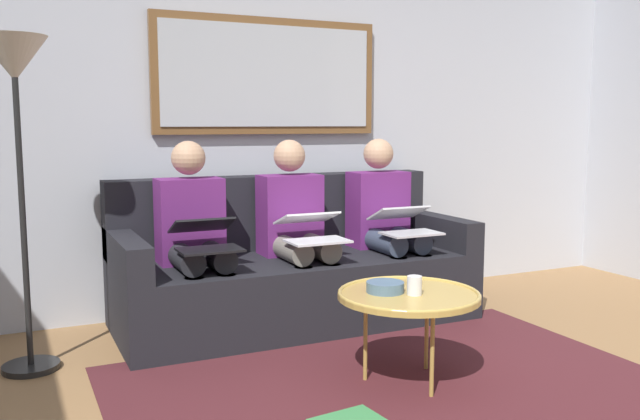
# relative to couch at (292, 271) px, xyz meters

# --- Properties ---
(wall_rear) EXTENTS (6.00, 0.12, 2.60)m
(wall_rear) POSITION_rel_couch_xyz_m (0.00, -0.48, 0.99)
(wall_rear) COLOR #B7BCC6
(wall_rear) RESTS_ON ground_plane
(area_rug) EXTENTS (2.60, 1.80, 0.01)m
(area_rug) POSITION_rel_couch_xyz_m (0.00, 1.27, -0.31)
(area_rug) COLOR #4C1E23
(area_rug) RESTS_ON ground_plane
(couch) EXTENTS (2.20, 0.90, 0.90)m
(couch) POSITION_rel_couch_xyz_m (0.00, 0.00, 0.00)
(couch) COLOR black
(couch) RESTS_ON ground_plane
(framed_mirror) EXTENTS (1.55, 0.05, 0.76)m
(framed_mirror) POSITION_rel_couch_xyz_m (0.00, -0.39, 1.24)
(framed_mirror) COLOR brown
(coffee_table) EXTENTS (0.68, 0.68, 0.45)m
(coffee_table) POSITION_rel_couch_xyz_m (-0.09, 1.22, 0.12)
(coffee_table) COLOR tan
(coffee_table) RESTS_ON ground_plane
(cup) EXTENTS (0.07, 0.07, 0.09)m
(cup) POSITION_rel_couch_xyz_m (-0.10, 1.25, 0.17)
(cup) COLOR silver
(cup) RESTS_ON coffee_table
(bowl) EXTENTS (0.18, 0.18, 0.05)m
(bowl) POSITION_rel_couch_xyz_m (-0.00, 1.15, 0.15)
(bowl) COLOR slate
(bowl) RESTS_ON coffee_table
(person_left) EXTENTS (0.38, 0.58, 1.14)m
(person_left) POSITION_rel_couch_xyz_m (-0.64, 0.07, 0.30)
(person_left) COLOR #66236B
(person_left) RESTS_ON couch
(laptop_silver) EXTENTS (0.35, 0.38, 0.17)m
(laptop_silver) POSITION_rel_couch_xyz_m (-0.64, 0.30, 0.32)
(laptop_silver) COLOR silver
(person_middle) EXTENTS (0.38, 0.58, 1.14)m
(person_middle) POSITION_rel_couch_xyz_m (0.00, 0.07, 0.30)
(person_middle) COLOR #66236B
(person_middle) RESTS_ON couch
(laptop_white) EXTENTS (0.35, 0.38, 0.16)m
(laptop_white) POSITION_rel_couch_xyz_m (0.00, 0.30, 0.32)
(laptop_white) COLOR white
(person_right) EXTENTS (0.38, 0.58, 1.14)m
(person_right) POSITION_rel_couch_xyz_m (0.64, 0.07, 0.30)
(person_right) COLOR #66236B
(person_right) RESTS_ON couch
(laptop_black) EXTENTS (0.34, 0.38, 0.17)m
(laptop_black) POSITION_rel_couch_xyz_m (0.64, 0.30, 0.32)
(laptop_black) COLOR black
(standing_lamp) EXTENTS (0.32, 0.32, 1.66)m
(standing_lamp) POSITION_rel_couch_xyz_m (1.55, 0.27, 1.06)
(standing_lamp) COLOR black
(standing_lamp) RESTS_ON ground_plane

